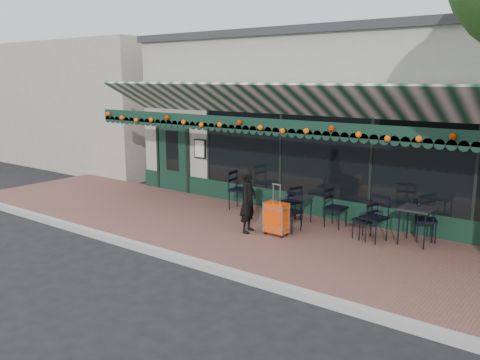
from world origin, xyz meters
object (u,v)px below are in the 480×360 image
Objects in this scene: chair_b_front at (290,212)px; cafe_table_b at (299,199)px; chair_a_left at (365,220)px; chair_solo at (240,190)px; chair_a_front at (374,218)px; cafe_table_a at (417,211)px; chair_a_right at (426,220)px; chair_b_right at (336,208)px; woman at (248,201)px; suitcase at (276,218)px; chair_b_left at (290,202)px.

cafe_table_b is at bearing 107.73° from chair_b_front.
chair_solo is (-3.56, 0.39, 0.09)m from chair_a_left.
chair_a_front is (0.19, 0.00, 0.07)m from chair_a_left.
chair_a_front is 3.77m from chair_solo.
chair_a_right reaches higher than cafe_table_a.
chair_b_right is at bearing 57.52° from chair_b_front.
woman is 0.72m from suitcase.
chair_a_left is 0.96× the size of chair_b_left.
chair_b_front reaches higher than chair_a_left.
chair_solo is (-1.84, 0.18, -0.07)m from cafe_table_b.
cafe_table_b is 0.73× the size of chair_a_right.
chair_b_front is (0.20, -0.71, -0.13)m from cafe_table_b.
chair_b_front is at bearing -151.25° from chair_a_front.
chair_b_left is (-3.07, -0.34, -0.01)m from chair_a_right.
chair_a_front is 1.16m from chair_b_right.
cafe_table_b is 0.63× the size of chair_solo.
chair_a_left reaches higher than cafe_table_b.
chair_solo reaches higher than chair_a_front.
chair_solo is at bearing -71.52° from chair_b_left.
chair_b_left is (-0.40, 1.22, 0.05)m from suitcase.
chair_a_front is at bearing 106.15° from chair_a_left.
chair_a_left is 0.85× the size of chair_a_front.
cafe_table_a is 0.79× the size of chair_a_front.
chair_b_right reaches higher than cafe_table_b.
woman reaches higher than chair_a_right.
chair_b_right reaches higher than chair_a_left.
chair_a_left is 3.59m from chair_solo.
chair_b_front reaches higher than cafe_table_a.
woman is 2.04m from chair_b_right.
chair_a_front reaches higher than chair_a_right.
chair_a_left is 2.05m from chair_b_left.
suitcase is at bearing -131.50° from chair_solo.
chair_b_right is at bearing 176.68° from cafe_table_a.
chair_solo reaches higher than chair_b_right.
woman is 3.73m from chair_a_right.
woman is 2.23× the size of cafe_table_b.
chair_b_front reaches higher than cafe_table_b.
chair_a_right is (2.67, 1.56, 0.06)m from suitcase.
cafe_table_b is 2.82m from chair_a_right.
chair_b_front is at bearing 51.70° from chair_b_left.
cafe_table_b is 1.74m from chair_a_left.
chair_a_left is at bearing 101.45° from chair_b_left.
chair_solo is at bearing 179.20° from cafe_table_a.
woman is 0.95m from chair_b_front.
chair_b_front is (0.10, 0.39, 0.07)m from suitcase.
chair_a_front is 2.24m from chair_b_left.
cafe_table_a is at bearing -98.90° from chair_solo.
suitcase is 1.32× the size of chair_b_left.
cafe_table_b is at bearing 75.08° from chair_a_right.
cafe_table_a is 4.52m from chair_solo.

